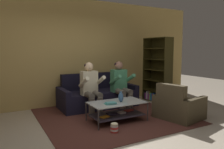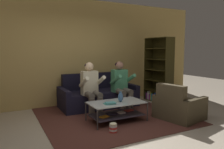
{
  "view_description": "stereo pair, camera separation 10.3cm",
  "coord_description": "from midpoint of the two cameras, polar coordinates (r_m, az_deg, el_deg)",
  "views": [
    {
      "loc": [
        -1.82,
        -3.36,
        1.51
      ],
      "look_at": [
        0.51,
        0.92,
        0.96
      ],
      "focal_mm": 35.0,
      "sensor_mm": 36.0,
      "label": 1
    },
    {
      "loc": [
        -1.73,
        -3.41,
        1.51
      ],
      "look_at": [
        0.51,
        0.92,
        0.96
      ],
      "focal_mm": 35.0,
      "sensor_mm": 36.0,
      "label": 2
    }
  ],
  "objects": [
    {
      "name": "ground",
      "position": [
        4.11,
        -0.85,
        -15.17
      ],
      "size": [
        16.8,
        16.8,
        0.0
      ],
      "primitive_type": "plane",
      "color": "#BBAD97"
    },
    {
      "name": "back_partition",
      "position": [
        6.11,
        -11.73,
        5.71
      ],
      "size": [
        8.4,
        0.12,
        2.9
      ],
      "primitive_type": "cube",
      "color": "tan",
      "rests_on": "ground"
    },
    {
      "name": "couch",
      "position": [
        5.9,
        -4.37,
        -5.56
      ],
      "size": [
        2.02,
        0.92,
        0.87
      ],
      "color": "black",
      "rests_on": "ground"
    },
    {
      "name": "person_seated_left",
      "position": [
        5.18,
        -6.12,
        -3.02
      ],
      "size": [
        0.5,
        0.58,
        1.22
      ],
      "color": "#5A5348",
      "rests_on": "ground"
    },
    {
      "name": "person_seated_right",
      "position": [
        5.54,
        1.8,
        -2.36
      ],
      "size": [
        0.5,
        0.58,
        1.22
      ],
      "color": "#60564A",
      "rests_on": "ground"
    },
    {
      "name": "coffee_table",
      "position": [
        4.68,
        0.65,
        -8.89
      ],
      "size": [
        1.18,
        0.65,
        0.42
      ],
      "color": "#BABFBE",
      "rests_on": "ground"
    },
    {
      "name": "area_rug",
      "position": [
        5.24,
        -1.52,
        -10.28
      ],
      "size": [
        3.11,
        3.28,
        0.01
      ],
      "color": "#522A22",
      "rests_on": "ground"
    },
    {
      "name": "vase",
      "position": [
        4.62,
        1.69,
        -5.89
      ],
      "size": [
        0.1,
        0.1,
        0.23
      ],
      "color": "#39608D",
      "rests_on": "coffee_table"
    },
    {
      "name": "book_stack",
      "position": [
        4.46,
        -1.02,
        -7.5
      ],
      "size": [
        0.24,
        0.18,
        0.04
      ],
      "color": "teal",
      "rests_on": "coffee_table"
    },
    {
      "name": "bookshelf",
      "position": [
        6.59,
        11.32,
        -0.04
      ],
      "size": [
        0.44,
        0.9,
        1.87
      ],
      "color": "#312B0F",
      "rests_on": "ground"
    },
    {
      "name": "armchair",
      "position": [
        5.07,
        16.35,
        -8.1
      ],
      "size": [
        0.99,
        1.04,
        0.79
      ],
      "color": "#443926",
      "rests_on": "ground"
    },
    {
      "name": "popcorn_tub",
      "position": [
        4.12,
        -0.13,
        -13.7
      ],
      "size": [
        0.14,
        0.14,
        0.19
      ],
      "color": "red",
      "rests_on": "ground"
    }
  ]
}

